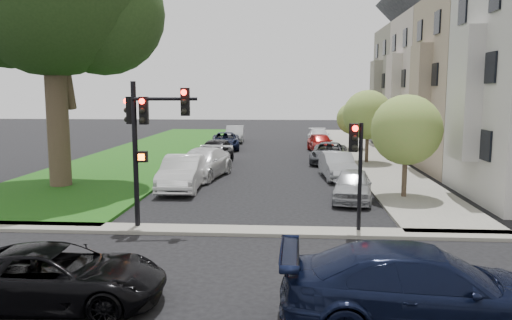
# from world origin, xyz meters

# --- Properties ---
(ground) EXTENTS (140.00, 140.00, 0.00)m
(ground) POSITION_xyz_m (0.00, 0.00, 0.00)
(ground) COLOR black
(ground) RESTS_ON ground
(grass_strip) EXTENTS (8.00, 44.00, 0.12)m
(grass_strip) POSITION_xyz_m (-9.00, 24.00, 0.06)
(grass_strip) COLOR #174915
(grass_strip) RESTS_ON ground
(sidewalk_right) EXTENTS (3.50, 44.00, 0.12)m
(sidewalk_right) POSITION_xyz_m (6.75, 24.00, 0.06)
(sidewalk_right) COLOR slate
(sidewalk_right) RESTS_ON ground
(sidewalk_cross) EXTENTS (60.00, 1.00, 0.12)m
(sidewalk_cross) POSITION_xyz_m (0.00, 2.00, 0.06)
(sidewalk_cross) COLOR slate
(sidewalk_cross) RESTS_ON ground
(house_b) EXTENTS (7.70, 7.55, 15.97)m
(house_b) POSITION_xyz_m (12.45, 15.50, 6.93)
(house_b) COLOR gray
(house_b) RESTS_ON ground
(house_c) EXTENTS (7.70, 7.55, 15.97)m
(house_c) POSITION_xyz_m (12.45, 23.00, 6.93)
(house_c) COLOR silver
(house_c) RESTS_ON ground
(house_d) EXTENTS (7.70, 7.55, 15.97)m
(house_d) POSITION_xyz_m (12.45, 30.50, 6.93)
(house_d) COLOR gray
(house_d) RESTS_ON ground
(small_tree_a) EXTENTS (2.99, 2.99, 4.48)m
(small_tree_a) POSITION_xyz_m (6.20, 7.67, 2.98)
(small_tree_a) COLOR #443427
(small_tree_a) RESTS_ON ground
(small_tree_b) EXTENTS (3.15, 3.15, 4.72)m
(small_tree_b) POSITION_xyz_m (6.20, 18.37, 3.14)
(small_tree_b) COLOR #443427
(small_tree_b) RESTS_ON ground
(small_tree_c) EXTENTS (2.50, 2.50, 3.76)m
(small_tree_c) POSITION_xyz_m (6.20, 26.23, 2.50)
(small_tree_c) COLOR #443427
(small_tree_c) RESTS_ON ground
(traffic_signal_main) EXTENTS (2.41, 0.63, 4.92)m
(traffic_signal_main) POSITION_xyz_m (-3.41, 2.23, 3.39)
(traffic_signal_main) COLOR black
(traffic_signal_main) RESTS_ON ground
(traffic_signal_secondary) EXTENTS (0.48, 0.39, 3.60)m
(traffic_signal_secondary) POSITION_xyz_m (3.42, 2.19, 2.51)
(traffic_signal_secondary) COLOR black
(traffic_signal_secondary) RESTS_ON ground
(car_cross_near) EXTENTS (4.79, 2.43, 1.30)m
(car_cross_near) POSITION_xyz_m (-3.69, -3.86, 0.65)
(car_cross_near) COLOR black
(car_cross_near) RESTS_ON ground
(car_cross_far) EXTENTS (5.61, 2.34, 1.62)m
(car_cross_far) POSITION_xyz_m (3.90, -4.43, 0.81)
(car_cross_far) COLOR black
(car_cross_far) RESTS_ON ground
(car_parked_0) EXTENTS (2.13, 4.12, 1.34)m
(car_parked_0) POSITION_xyz_m (3.94, 7.16, 0.67)
(car_parked_0) COLOR #999BA0
(car_parked_0) RESTS_ON ground
(car_parked_1) EXTENTS (1.84, 4.36, 1.40)m
(car_parked_1) POSITION_xyz_m (3.82, 12.64, 0.70)
(car_parked_1) COLOR #999BA0
(car_parked_1) RESTS_ON ground
(car_parked_2) EXTENTS (2.84, 5.06, 1.33)m
(car_parked_2) POSITION_xyz_m (3.80, 18.54, 0.67)
(car_parked_2) COLOR #3F4247
(car_parked_2) RESTS_ON ground
(car_parked_3) EXTENTS (2.13, 4.36, 1.43)m
(car_parked_3) POSITION_xyz_m (3.63, 24.78, 0.72)
(car_parked_3) COLOR maroon
(car_parked_3) RESTS_ON ground
(car_parked_4) EXTENTS (1.94, 4.62, 1.33)m
(car_parked_4) POSITION_xyz_m (3.83, 30.84, 0.67)
(car_parked_4) COLOR silver
(car_parked_4) RESTS_ON ground
(car_parked_5) EXTENTS (1.87, 4.94, 1.61)m
(car_parked_5) POSITION_xyz_m (-3.75, 9.06, 0.80)
(car_parked_5) COLOR silver
(car_parked_5) RESTS_ON ground
(car_parked_6) EXTENTS (3.10, 5.69, 1.57)m
(car_parked_6) POSITION_xyz_m (-3.41, 12.40, 0.78)
(car_parked_6) COLOR silver
(car_parked_6) RESTS_ON ground
(car_parked_7) EXTENTS (2.08, 4.79, 1.61)m
(car_parked_7) POSITION_xyz_m (-3.49, 17.77, 0.80)
(car_parked_7) COLOR black
(car_parked_7) RESTS_ON ground
(car_parked_8) EXTENTS (2.74, 5.11, 1.36)m
(car_parked_8) POSITION_xyz_m (-3.93, 25.93, 0.68)
(car_parked_8) COLOR black
(car_parked_8) RESTS_ON ground
(car_parked_9) EXTENTS (1.85, 4.64, 1.50)m
(car_parked_9) POSITION_xyz_m (-3.80, 31.79, 0.75)
(car_parked_9) COLOR #999BA0
(car_parked_9) RESTS_ON ground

